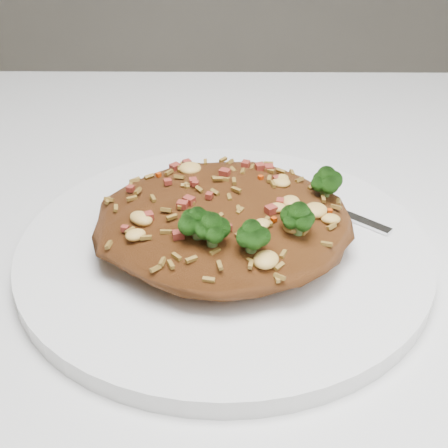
# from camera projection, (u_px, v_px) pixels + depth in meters

# --- Properties ---
(dining_table) EXTENTS (1.20, 0.80, 0.75)m
(dining_table) POSITION_uv_depth(u_px,v_px,m) (274.00, 350.00, 0.51)
(dining_table) COLOR silver
(dining_table) RESTS_ON ground
(plate) EXTENTS (0.30, 0.30, 0.01)m
(plate) POSITION_uv_depth(u_px,v_px,m) (224.00, 249.00, 0.46)
(plate) COLOR white
(plate) RESTS_ON dining_table
(fried_rice) EXTENTS (0.18, 0.17, 0.06)m
(fried_rice) POSITION_uv_depth(u_px,v_px,m) (225.00, 213.00, 0.44)
(fried_rice) COLOR brown
(fried_rice) RESTS_ON plate
(fork) EXTENTS (0.13, 0.12, 0.00)m
(fork) POSITION_uv_depth(u_px,v_px,m) (307.00, 199.00, 0.50)
(fork) COLOR silver
(fork) RESTS_ON plate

